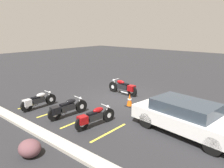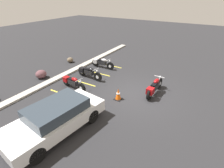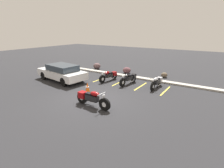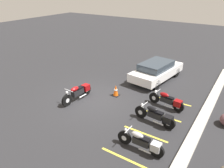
{
  "view_description": "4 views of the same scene",
  "coord_description": "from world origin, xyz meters",
  "px_view_note": "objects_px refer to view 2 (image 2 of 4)",
  "views": [
    {
      "loc": [
        -7.5,
        9.79,
        4.01
      ],
      "look_at": [
        0.17,
        0.75,
        1.01
      ],
      "focal_mm": 35.0,
      "sensor_mm": 36.0,
      "label": 1
    },
    {
      "loc": [
        -8.35,
        -3.18,
        5.29
      ],
      "look_at": [
        -0.51,
        1.51,
        0.51
      ],
      "focal_mm": 28.0,
      "sensor_mm": 36.0,
      "label": 2
    },
    {
      "loc": [
        6.01,
        -7.29,
        3.89
      ],
      "look_at": [
        0.34,
        1.48,
        0.62
      ],
      "focal_mm": 28.0,
      "sensor_mm": 36.0,
      "label": 3
    },
    {
      "loc": [
        8.61,
        6.86,
        6.02
      ],
      "look_at": [
        -0.67,
        0.77,
        0.9
      ],
      "focal_mm": 35.0,
      "sensor_mm": 36.0,
      "label": 4
    }
  ],
  "objects_px": {
    "parked_bike_0": "(72,82)",
    "car_white": "(56,117)",
    "motorcycle_maroon_featured": "(154,87)",
    "traffic_cone": "(118,94)",
    "landscape_rock_1": "(41,74)",
    "landscape_rock_2": "(70,60)",
    "parked_bike_1": "(88,72)",
    "parked_bike_2": "(102,63)"
  },
  "relations": [
    {
      "from": "motorcycle_maroon_featured",
      "to": "parked_bike_1",
      "type": "height_order",
      "value": "motorcycle_maroon_featured"
    },
    {
      "from": "car_white",
      "to": "landscape_rock_2",
      "type": "height_order",
      "value": "car_white"
    },
    {
      "from": "landscape_rock_2",
      "to": "traffic_cone",
      "type": "relative_size",
      "value": 0.77
    },
    {
      "from": "motorcycle_maroon_featured",
      "to": "traffic_cone",
      "type": "distance_m",
      "value": 2.17
    },
    {
      "from": "parked_bike_1",
      "to": "landscape_rock_2",
      "type": "bearing_deg",
      "value": 158.84
    },
    {
      "from": "parked_bike_0",
      "to": "landscape_rock_2",
      "type": "relative_size",
      "value": 3.85
    },
    {
      "from": "motorcycle_maroon_featured",
      "to": "landscape_rock_1",
      "type": "distance_m",
      "value": 7.69
    },
    {
      "from": "parked_bike_0",
      "to": "traffic_cone",
      "type": "height_order",
      "value": "parked_bike_0"
    },
    {
      "from": "car_white",
      "to": "landscape_rock_2",
      "type": "xyz_separation_m",
      "value": [
        6.53,
        5.33,
        -0.46
      ]
    },
    {
      "from": "motorcycle_maroon_featured",
      "to": "traffic_cone",
      "type": "bearing_deg",
      "value": 138.22
    },
    {
      "from": "parked_bike_1",
      "to": "parked_bike_0",
      "type": "bearing_deg",
      "value": -81.67
    },
    {
      "from": "parked_bike_0",
      "to": "car_white",
      "type": "distance_m",
      "value": 3.75
    },
    {
      "from": "motorcycle_maroon_featured",
      "to": "landscape_rock_2",
      "type": "distance_m",
      "value": 8.03
    },
    {
      "from": "parked_bike_1",
      "to": "parked_bike_2",
      "type": "bearing_deg",
      "value": 103.42
    },
    {
      "from": "landscape_rock_1",
      "to": "traffic_cone",
      "type": "distance_m",
      "value": 5.95
    },
    {
      "from": "parked_bike_2",
      "to": "traffic_cone",
      "type": "distance_m",
      "value": 4.8
    },
    {
      "from": "landscape_rock_2",
      "to": "traffic_cone",
      "type": "xyz_separation_m",
      "value": [
        -3.02,
        -6.38,
        0.11
      ]
    },
    {
      "from": "motorcycle_maroon_featured",
      "to": "traffic_cone",
      "type": "relative_size",
      "value": 3.27
    },
    {
      "from": "parked_bike_0",
      "to": "parked_bike_2",
      "type": "distance_m",
      "value": 3.76
    },
    {
      "from": "landscape_rock_2",
      "to": "motorcycle_maroon_featured",
      "type": "bearing_deg",
      "value": -100.58
    },
    {
      "from": "motorcycle_maroon_featured",
      "to": "car_white",
      "type": "xyz_separation_m",
      "value": [
        -5.06,
        2.56,
        0.22
      ]
    },
    {
      "from": "motorcycle_maroon_featured",
      "to": "car_white",
      "type": "relative_size",
      "value": 0.49
    },
    {
      "from": "car_white",
      "to": "landscape_rock_1",
      "type": "relative_size",
      "value": 6.03
    },
    {
      "from": "motorcycle_maroon_featured",
      "to": "landscape_rock_1",
      "type": "relative_size",
      "value": 2.98
    },
    {
      "from": "parked_bike_1",
      "to": "landscape_rock_2",
      "type": "xyz_separation_m",
      "value": [
        1.65,
        3.26,
        -0.22
      ]
    },
    {
      "from": "parked_bike_1",
      "to": "car_white",
      "type": "height_order",
      "value": "car_white"
    },
    {
      "from": "parked_bike_2",
      "to": "traffic_cone",
      "type": "bearing_deg",
      "value": -44.87
    },
    {
      "from": "parked_bike_0",
      "to": "car_white",
      "type": "relative_size",
      "value": 0.45
    },
    {
      "from": "landscape_rock_1",
      "to": "parked_bike_2",
      "type": "bearing_deg",
      "value": -34.35
    },
    {
      "from": "motorcycle_maroon_featured",
      "to": "landscape_rock_2",
      "type": "height_order",
      "value": "motorcycle_maroon_featured"
    },
    {
      "from": "landscape_rock_2",
      "to": "parked_bike_0",
      "type": "bearing_deg",
      "value": -135.19
    },
    {
      "from": "parked_bike_0",
      "to": "car_white",
      "type": "height_order",
      "value": "car_white"
    },
    {
      "from": "parked_bike_1",
      "to": "motorcycle_maroon_featured",
      "type": "bearing_deg",
      "value": 7.95
    },
    {
      "from": "parked_bike_0",
      "to": "traffic_cone",
      "type": "bearing_deg",
      "value": 14.45
    },
    {
      "from": "parked_bike_2",
      "to": "parked_bike_0",
      "type": "bearing_deg",
      "value": -84.39
    },
    {
      "from": "parked_bike_1",
      "to": "landscape_rock_1",
      "type": "xyz_separation_m",
      "value": [
        -1.7,
        2.83,
        -0.15
      ]
    },
    {
      "from": "parked_bike_2",
      "to": "car_white",
      "type": "xyz_separation_m",
      "value": [
        -6.91,
        -2.34,
        0.26
      ]
    },
    {
      "from": "parked_bike_0",
      "to": "landscape_rock_1",
      "type": "bearing_deg",
      "value": -172.09
    },
    {
      "from": "car_white",
      "to": "motorcycle_maroon_featured",
      "type": "bearing_deg",
      "value": 160.69
    },
    {
      "from": "parked_bike_1",
      "to": "traffic_cone",
      "type": "relative_size",
      "value": 3.09
    },
    {
      "from": "parked_bike_2",
      "to": "traffic_cone",
      "type": "relative_size",
      "value": 2.94
    },
    {
      "from": "car_white",
      "to": "traffic_cone",
      "type": "distance_m",
      "value": 3.68
    }
  ]
}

